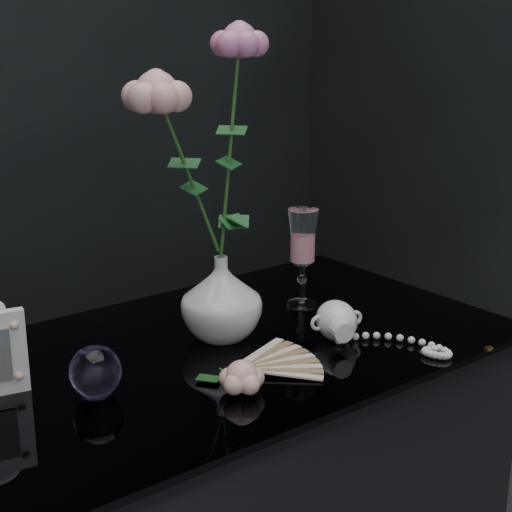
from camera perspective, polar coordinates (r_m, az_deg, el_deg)
vase at (r=1.34m, az=-2.53°, el=-3.06°), size 0.16×0.16×0.15m
wine_glass at (r=1.48m, az=3.39°, el=-0.17°), size 0.08×0.08×0.19m
paperweight at (r=1.17m, az=-11.60°, el=-8.21°), size 0.10×0.10×0.08m
paper_fan at (r=1.22m, az=-0.81°, el=-8.06°), size 0.30×0.27×0.03m
loose_rose at (r=1.16m, az=-1.05°, el=-8.79°), size 0.15×0.18×0.05m
pearl_jar at (r=1.35m, az=5.88°, el=-4.56°), size 0.30×0.31×0.07m
roses at (r=1.25m, az=-3.76°, el=8.09°), size 0.24×0.11×0.43m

